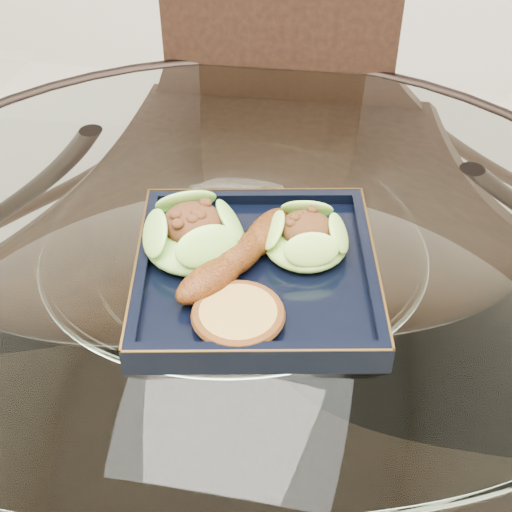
# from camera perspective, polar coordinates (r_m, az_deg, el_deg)

# --- Properties ---
(dining_table) EXTENTS (1.13, 1.13, 0.77)m
(dining_table) POSITION_cam_1_polar(r_m,az_deg,el_deg) (0.94, -1.50, -8.88)
(dining_table) COLOR white
(dining_table) RESTS_ON ground
(dining_chair) EXTENTS (0.44, 0.44, 0.96)m
(dining_chair) POSITION_cam_1_polar(r_m,az_deg,el_deg) (1.29, 1.06, 3.80)
(dining_chair) COLOR black
(dining_chair) RESTS_ON ground
(navy_plate) EXTENTS (0.32, 0.32, 0.02)m
(navy_plate) POSITION_cam_1_polar(r_m,az_deg,el_deg) (0.81, 0.00, -1.60)
(navy_plate) COLOR black
(navy_plate) RESTS_ON dining_table
(lettuce_wrap_left) EXTENTS (0.12, 0.12, 0.04)m
(lettuce_wrap_left) POSITION_cam_1_polar(r_m,az_deg,el_deg) (0.82, -5.01, 1.56)
(lettuce_wrap_left) COLOR #4C902A
(lettuce_wrap_left) RESTS_ON navy_plate
(lettuce_wrap_right) EXTENTS (0.12, 0.12, 0.03)m
(lettuce_wrap_right) POSITION_cam_1_polar(r_m,az_deg,el_deg) (0.82, 3.99, 1.34)
(lettuce_wrap_right) COLOR #6BAD32
(lettuce_wrap_right) RESTS_ON navy_plate
(roasted_plantain) EXTENTS (0.12, 0.18, 0.03)m
(roasted_plantain) POSITION_cam_1_polar(r_m,az_deg,el_deg) (0.80, -1.35, 0.07)
(roasted_plantain) COLOR #682D0A
(roasted_plantain) RESTS_ON navy_plate
(crumb_patty) EXTENTS (0.11, 0.11, 0.02)m
(crumb_patty) POSITION_cam_1_polar(r_m,az_deg,el_deg) (0.74, -1.43, -4.83)
(crumb_patty) COLOR #A97F38
(crumb_patty) RESTS_ON navy_plate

